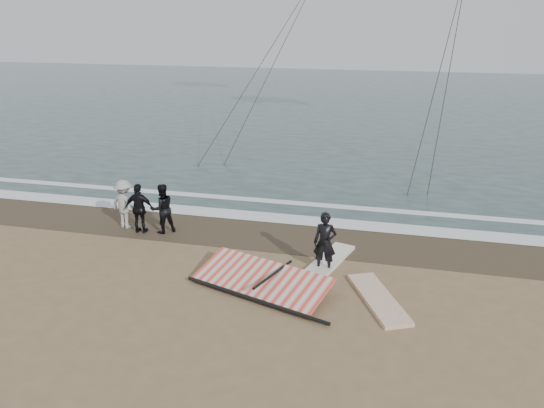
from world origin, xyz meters
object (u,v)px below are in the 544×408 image
at_px(sail_rig, 261,279).
at_px(board_cream, 329,261).
at_px(man_main, 325,243).
at_px(board_white, 378,299).

bearing_deg(sail_rig, board_cream, 49.69).
height_order(man_main, sail_rig, man_main).
relative_size(board_white, sail_rig, 0.65).
xyz_separation_m(board_white, sail_rig, (-3.06, 0.06, 0.14)).
bearing_deg(board_white, man_main, 115.31).
distance_m(board_white, board_cream, 2.42).
bearing_deg(board_cream, man_main, -79.86).
bearing_deg(man_main, board_white, -38.43).
bearing_deg(man_main, sail_rig, -139.10).
height_order(board_cream, sail_rig, sail_rig).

